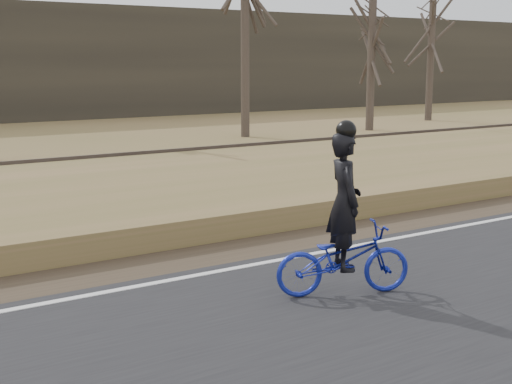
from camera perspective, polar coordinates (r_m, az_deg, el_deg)
ground at (r=11.89m, az=9.44°, el=-4.62°), size 120.00×120.00×0.00m
road at (r=10.27m, az=19.01°, el=-7.31°), size 120.00×6.00×0.06m
edge_line at (r=12.02m, az=8.80°, el=-4.12°), size 120.00×0.12×0.01m
shoulder at (r=12.76m, az=5.79°, el=-3.40°), size 120.00×1.60×0.04m
embankment at (r=15.11m, az=-1.39°, el=-0.40°), size 120.00×5.00×0.44m
ballast at (r=18.39m, az=-7.67°, el=1.48°), size 120.00×3.00×0.45m
railroad at (r=18.35m, az=-7.70°, el=2.42°), size 120.00×2.40×0.29m
cyclist at (r=9.28m, az=7.03°, el=-3.81°), size 1.88×1.24×2.27m
bare_tree_center at (r=29.19m, az=-0.88°, el=13.24°), size 0.36×0.36×8.97m
bare_tree_right at (r=32.38m, az=9.20°, el=10.32°), size 0.36×0.36×6.13m
bare_tree_far_right at (r=38.47m, az=13.86°, el=11.79°), size 0.36×0.36×8.33m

